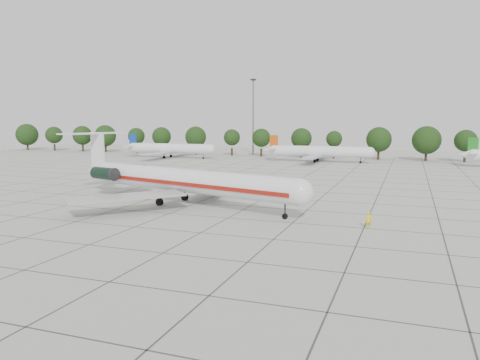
{
  "coord_description": "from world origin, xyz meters",
  "views": [
    {
      "loc": [
        20.35,
        -59.83,
        11.86
      ],
      "look_at": [
        -1.69,
        0.9,
        3.5
      ],
      "focal_mm": 35.0,
      "sensor_mm": 36.0,
      "label": 1
    }
  ],
  "objects_px": {
    "main_airliner": "(175,179)",
    "bg_airliner_b": "(170,149)",
    "floodlight_mast": "(253,112)",
    "bg_airliner_c": "(319,152)",
    "ground_crew": "(368,220)"
  },
  "relations": [
    {
      "from": "bg_airliner_c",
      "to": "bg_airliner_b",
      "type": "bearing_deg",
      "value": -177.66
    },
    {
      "from": "bg_airliner_b",
      "to": "main_airliner",
      "type": "bearing_deg",
      "value": -61.0
    },
    {
      "from": "bg_airliner_c",
      "to": "floodlight_mast",
      "type": "distance_m",
      "value": 35.55
    },
    {
      "from": "bg_airliner_b",
      "to": "bg_airliner_c",
      "type": "height_order",
      "value": "same"
    },
    {
      "from": "main_airliner",
      "to": "floodlight_mast",
      "type": "relative_size",
      "value": 1.62
    },
    {
      "from": "bg_airliner_b",
      "to": "bg_airliner_c",
      "type": "bearing_deg",
      "value": 2.34
    },
    {
      "from": "ground_crew",
      "to": "bg_airliner_c",
      "type": "relative_size",
      "value": 0.07
    },
    {
      "from": "main_airliner",
      "to": "bg_airliner_b",
      "type": "relative_size",
      "value": 1.46
    },
    {
      "from": "bg_airliner_c",
      "to": "floodlight_mast",
      "type": "xyz_separation_m",
      "value": [
        -26.49,
        20.8,
        11.37
      ]
    },
    {
      "from": "main_airliner",
      "to": "floodlight_mast",
      "type": "height_order",
      "value": "floodlight_mast"
    },
    {
      "from": "main_airliner",
      "to": "ground_crew",
      "type": "xyz_separation_m",
      "value": [
        27.14,
        -6.55,
        -2.55
      ]
    },
    {
      "from": "ground_crew",
      "to": "bg_airliner_b",
      "type": "height_order",
      "value": "bg_airliner_b"
    },
    {
      "from": "main_airliner",
      "to": "floodlight_mast",
      "type": "distance_m",
      "value": 95.76
    },
    {
      "from": "ground_crew",
      "to": "main_airliner",
      "type": "bearing_deg",
      "value": -40.58
    },
    {
      "from": "bg_airliner_c",
      "to": "floodlight_mast",
      "type": "height_order",
      "value": "floodlight_mast"
    }
  ]
}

